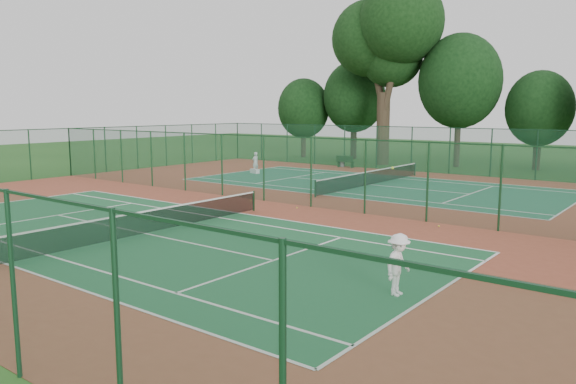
% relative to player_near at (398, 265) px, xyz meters
% --- Properties ---
extents(ground, '(120.00, 120.00, 0.00)m').
position_rel_player_near_xyz_m(ground, '(-11.15, 9.64, -0.85)').
color(ground, '#26591B').
rests_on(ground, ground).
extents(red_pad, '(40.00, 36.00, 0.01)m').
position_rel_player_near_xyz_m(red_pad, '(-11.15, 9.64, -0.84)').
color(red_pad, brown).
rests_on(red_pad, ground).
extents(court_near, '(23.77, 10.97, 0.01)m').
position_rel_player_near_xyz_m(court_near, '(-11.15, 0.64, -0.83)').
color(court_near, '#1D5E34').
rests_on(court_near, red_pad).
extents(court_far, '(23.77, 10.97, 0.01)m').
position_rel_player_near_xyz_m(court_far, '(-11.15, 18.64, -0.83)').
color(court_far, '#206745').
rests_on(court_far, red_pad).
extents(fence_north, '(40.00, 0.09, 3.50)m').
position_rel_player_near_xyz_m(fence_north, '(-11.15, 27.64, 0.91)').
color(fence_north, '#1A5034').
rests_on(fence_north, ground).
extents(fence_west, '(0.09, 36.00, 3.50)m').
position_rel_player_near_xyz_m(fence_west, '(-31.15, 9.64, 0.91)').
color(fence_west, '#184A27').
rests_on(fence_west, ground).
extents(fence_divider, '(40.00, 0.09, 3.50)m').
position_rel_player_near_xyz_m(fence_divider, '(-11.15, 9.64, 0.91)').
color(fence_divider, '#194C31').
rests_on(fence_divider, ground).
extents(tennis_net_near, '(0.10, 12.90, 0.97)m').
position_rel_player_near_xyz_m(tennis_net_near, '(-11.15, 0.64, -0.30)').
color(tennis_net_near, black).
rests_on(tennis_net_near, ground).
extents(tennis_net_far, '(0.10, 12.90, 0.97)m').
position_rel_player_near_xyz_m(tennis_net_far, '(-11.15, 18.64, -0.30)').
color(tennis_net_far, '#133520').
rests_on(tennis_net_far, ground).
extents(player_near, '(0.63, 1.08, 1.65)m').
position_rel_player_near_xyz_m(player_near, '(0.00, 0.00, 0.00)').
color(player_near, white).
rests_on(player_near, court_near).
extents(player_far, '(0.44, 0.61, 1.56)m').
position_rel_player_near_xyz_m(player_far, '(-21.87, 19.58, -0.05)').
color(player_far, silver).
rests_on(player_far, court_far).
extents(trash_bin, '(0.53, 0.53, 0.82)m').
position_rel_player_near_xyz_m(trash_bin, '(-18.78, 27.16, -0.43)').
color(trash_bin, gray).
rests_on(trash_bin, red_pad).
extents(bench, '(1.58, 0.52, 0.97)m').
position_rel_player_near_xyz_m(bench, '(-18.25, 26.84, -0.34)').
color(bench, black).
rests_on(bench, red_pad).
extents(kit_bag, '(0.93, 0.58, 0.33)m').
position_rel_player_near_xyz_m(kit_bag, '(-21.44, 18.99, -0.67)').
color(kit_bag, silver).
rests_on(kit_bag, red_pad).
extents(stray_ball_a, '(0.07, 0.07, 0.07)m').
position_rel_player_near_xyz_m(stray_ball_a, '(-9.89, 8.85, -0.80)').
color(stray_ball_a, yellow).
rests_on(stray_ball_a, red_pad).
extents(stray_ball_b, '(0.07, 0.07, 0.07)m').
position_rel_player_near_xyz_m(stray_ball_b, '(-2.58, 8.93, -0.80)').
color(stray_ball_b, '#EAF037').
rests_on(stray_ball_b, red_pad).
extents(stray_ball_c, '(0.07, 0.07, 0.07)m').
position_rel_player_near_xyz_m(stray_ball_c, '(-13.08, 9.02, -0.80)').
color(stray_ball_c, '#BCD030').
rests_on(stray_ball_c, red_pad).
extents(big_tree, '(10.14, 7.43, 15.58)m').
position_rel_player_near_xyz_m(big_tree, '(-17.01, 31.39, 10.19)').
color(big_tree, '#382B1E').
rests_on(big_tree, ground).
extents(evergreen_row, '(39.00, 5.00, 12.00)m').
position_rel_player_near_xyz_m(evergreen_row, '(-10.65, 33.89, -0.85)').
color(evergreen_row, black).
rests_on(evergreen_row, ground).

